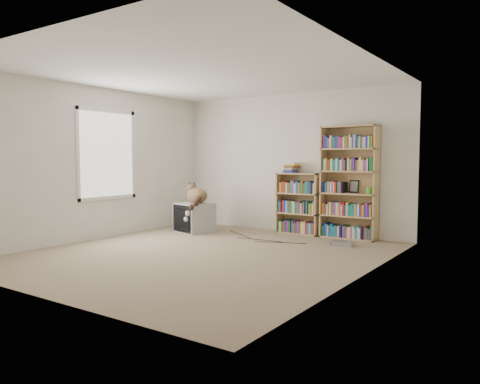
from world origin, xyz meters
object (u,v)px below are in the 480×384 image
Objects in this scene: bookcase_short at (299,206)px; cat at (196,198)px; bookcase_tall at (350,186)px; crt_tv at (195,218)px; dvd_player at (343,243)px.

cat is at bearing -149.19° from bookcase_short.
bookcase_short is (-0.92, -0.00, -0.39)m from bookcase_tall.
crt_tv is 2.81m from bookcase_tall.
bookcase_tall reaches higher than cat.
bookcase_short is at bearing 42.71° from crt_tv.
bookcase_tall is at bearing 47.89° from cat.
bookcase_short reaches higher than cat.
cat reaches higher than crt_tv.
crt_tv is 0.91× the size of cat.
dvd_player is (1.10, -0.68, -0.46)m from bookcase_short.
bookcase_tall reaches higher than dvd_player.
crt_tv is at bearing 176.99° from dvd_player.
bookcase_short is at bearing 58.02° from cat.
crt_tv is 2.77m from dvd_player.
bookcase_short reaches higher than crt_tv.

